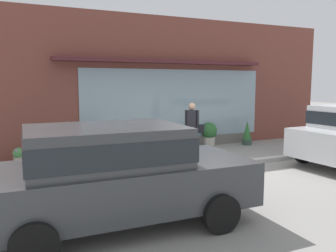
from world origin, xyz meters
The scene contains 12 objects.
ground_plane centered at (0.00, 0.00, 0.00)m, with size 60.00×60.00×0.00m, color gray.
curb_strip centered at (0.00, -0.20, 0.06)m, with size 14.00×0.24×0.12m, color #B2B2AD.
storefront centered at (0.01, 3.18, 2.28)m, with size 14.00×0.81×4.65m.
fire_hydrant centered at (-0.40, 1.04, 0.47)m, with size 0.42×0.40×0.92m.
pedestrian_with_handbag centered at (0.30, 1.42, 0.99)m, with size 0.51×0.47×1.71m.
parked_car_dark_gray centered at (-3.42, -2.87, 0.93)m, with size 4.39×2.09×1.65m.
potted_plant_near_hydrant centered at (3.16, 2.37, 0.44)m, with size 0.36×0.36×0.92m.
potted_plant_trailing_edge centered at (-1.33, 2.77, 0.35)m, with size 0.52×0.52×0.67m.
potted_plant_window_center centered at (0.73, 2.61, 0.38)m, with size 0.50×0.50×0.71m.
potted_plant_corner_tall centered at (-3.42, 2.44, 0.60)m, with size 0.28×0.28×1.25m.
potted_plant_window_left centered at (1.77, 2.83, 0.48)m, with size 0.59×0.59×0.86m.
potted_plant_window_right centered at (-4.81, 2.58, 0.24)m, with size 0.33×0.33×0.47m.
Camera 1 is at (-4.82, -8.16, 2.32)m, focal length 36.66 mm.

